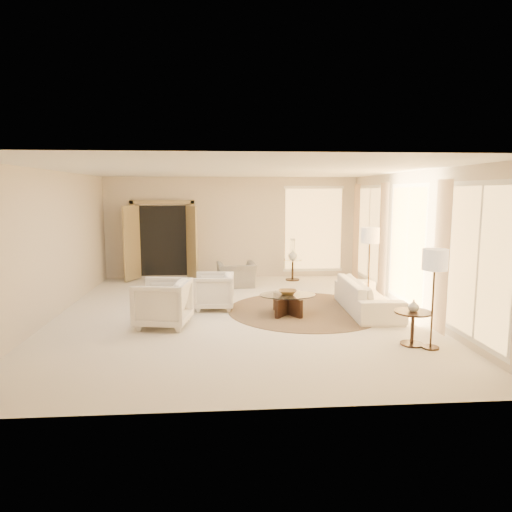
{
  "coord_description": "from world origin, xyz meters",
  "views": [
    {
      "loc": [
        -0.29,
        -8.75,
        2.39
      ],
      "look_at": [
        0.4,
        0.4,
        1.1
      ],
      "focal_mm": 32.0,
      "sensor_mm": 36.0,
      "label": 1
    }
  ],
  "objects": [
    {
      "name": "room",
      "position": [
        0.0,
        0.0,
        1.4
      ],
      "size": [
        7.04,
        8.04,
        2.83
      ],
      "color": "silver",
      "rests_on": "ground"
    },
    {
      "name": "windows_right",
      "position": [
        3.45,
        0.1,
        1.35
      ],
      "size": [
        0.1,
        6.4,
        2.4
      ],
      "primitive_type": null,
      "color": "#FCC064",
      "rests_on": "room"
    },
    {
      "name": "window_back_corner",
      "position": [
        2.3,
        3.95,
        1.35
      ],
      "size": [
        1.7,
        0.1,
        2.4
      ],
      "primitive_type": null,
      "color": "#FCC064",
      "rests_on": "room"
    },
    {
      "name": "curtains_right",
      "position": [
        3.4,
        1.0,
        1.3
      ],
      "size": [
        0.06,
        5.2,
        2.6
      ],
      "primitive_type": null,
      "color": "#D1B08C",
      "rests_on": "room"
    },
    {
      "name": "french_doors",
      "position": [
        -1.9,
        3.82,
        1.07
      ],
      "size": [
        1.95,
        0.66,
        2.16
      ],
      "color": "#A38C58",
      "rests_on": "room"
    },
    {
      "name": "area_rug",
      "position": [
        1.41,
        0.2,
        0.01
      ],
      "size": [
        4.07,
        4.07,
        0.01
      ],
      "primitive_type": "cylinder",
      "rotation": [
        0.0,
        0.0,
        0.34
      ],
      "color": "#3B2B1D",
      "rests_on": "room"
    },
    {
      "name": "sofa",
      "position": [
        2.61,
        -0.01,
        0.32
      ],
      "size": [
        0.93,
        2.23,
        0.64
      ],
      "primitive_type": "imported",
      "rotation": [
        0.0,
        0.0,
        1.54
      ],
      "color": "white",
      "rests_on": "room"
    },
    {
      "name": "armchair_left",
      "position": [
        -0.47,
        0.47,
        0.4
      ],
      "size": [
        0.78,
        0.82,
        0.81
      ],
      "primitive_type": "imported",
      "rotation": [
        0.0,
        0.0,
        -1.62
      ],
      "color": "white",
      "rests_on": "room"
    },
    {
      "name": "armchair_right",
      "position": [
        -1.36,
        -0.7,
        0.46
      ],
      "size": [
        0.97,
        1.02,
        0.92
      ],
      "primitive_type": "imported",
      "rotation": [
        0.0,
        0.0,
        -1.73
      ],
      "color": "white",
      "rests_on": "room"
    },
    {
      "name": "accent_chair",
      "position": [
        0.07,
        2.66,
        0.41
      ],
      "size": [
        0.99,
        0.7,
        0.82
      ],
      "primitive_type": "imported",
      "rotation": [
        0.0,
        0.0,
        3.24
      ],
      "color": "gray",
      "rests_on": "room"
    },
    {
      "name": "coffee_table",
      "position": [
        0.98,
        -0.1,
        0.25
      ],
      "size": [
        1.17,
        1.17,
        0.4
      ],
      "rotation": [
        0.0,
        0.0,
        -0.07
      ],
      "color": "black",
      "rests_on": "room"
    },
    {
      "name": "end_table",
      "position": [
        2.68,
        -2.02,
        0.37
      ],
      "size": [
        0.57,
        0.57,
        0.54
      ],
      "rotation": [
        0.0,
        0.0,
        0.42
      ],
      "color": "black",
      "rests_on": "room"
    },
    {
      "name": "side_table",
      "position": [
        1.63,
        3.4,
        0.35
      ],
      "size": [
        0.5,
        0.5,
        0.58
      ],
      "rotation": [
        0.0,
        0.0,
        0.29
      ],
      "color": "black",
      "rests_on": "room"
    },
    {
      "name": "floor_lamp_near",
      "position": [
        2.9,
        0.82,
        1.39
      ],
      "size": [
        0.4,
        0.4,
        1.63
      ],
      "rotation": [
        0.0,
        0.0,
        0.01
      ],
      "color": "black",
      "rests_on": "room"
    },
    {
      "name": "floor_lamp_far",
      "position": [
        2.9,
        -2.21,
        1.31
      ],
      "size": [
        0.37,
        0.37,
        1.54
      ],
      "rotation": [
        0.0,
        0.0,
        -0.04
      ],
      "color": "black",
      "rests_on": "room"
    },
    {
      "name": "bowl",
      "position": [
        0.98,
        -0.1,
        0.45
      ],
      "size": [
        0.38,
        0.38,
        0.09
      ],
      "primitive_type": "imported",
      "rotation": [
        0.0,
        0.0,
        -0.08
      ],
      "color": "brown",
      "rests_on": "coffee_table"
    },
    {
      "name": "end_vase",
      "position": [
        2.68,
        -2.02,
        0.63
      ],
      "size": [
        0.21,
        0.21,
        0.19
      ],
      "primitive_type": "imported",
      "rotation": [
        0.0,
        0.0,
        -0.2
      ],
      "color": "silver",
      "rests_on": "end_table"
    },
    {
      "name": "side_vase",
      "position": [
        1.63,
        3.4,
        0.71
      ],
      "size": [
        0.31,
        0.31,
        0.27
      ],
      "primitive_type": "imported",
      "rotation": [
        0.0,
        0.0,
        0.21
      ],
      "color": "silver",
      "rests_on": "side_table"
    }
  ]
}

